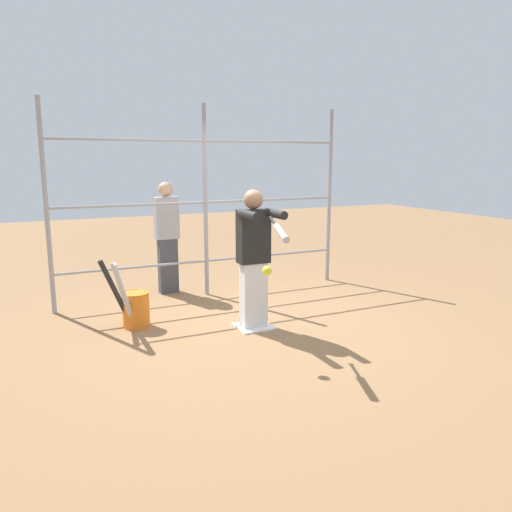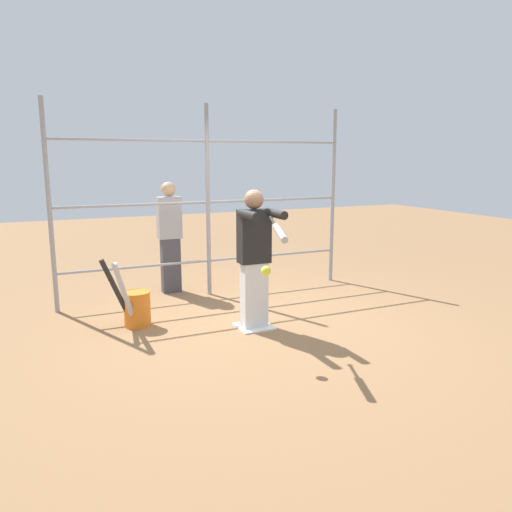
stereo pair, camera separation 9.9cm
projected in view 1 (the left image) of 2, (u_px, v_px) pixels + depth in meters
ground_plane at (253, 327)px, 5.89m from camera, size 24.00×24.00×0.00m
home_plate at (253, 326)px, 5.88m from camera, size 0.40×0.40×0.02m
fence_backstop at (205, 202)px, 7.04m from camera, size 4.23×0.06×2.70m
batter at (254, 255)px, 5.70m from camera, size 0.42×0.55×1.62m
baseball_bat_swinging at (280, 231)px, 4.79m from camera, size 0.29×0.80×0.16m
softball_in_flight at (267, 271)px, 4.81m from camera, size 0.10×0.10×0.10m
bat_bucket at (134, 307)px, 5.85m from camera, size 0.57×0.54×0.86m
bystander_behind_fence at (167, 236)px, 7.26m from camera, size 0.34×0.21×1.63m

